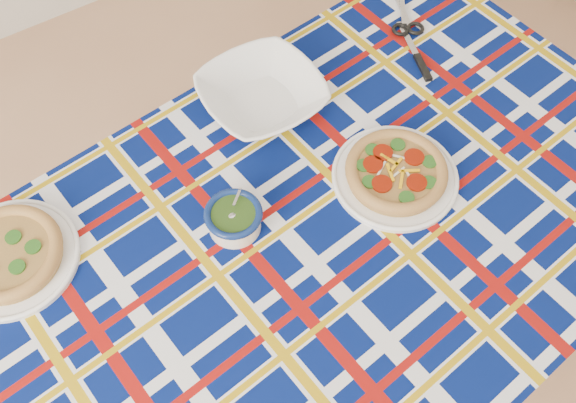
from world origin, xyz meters
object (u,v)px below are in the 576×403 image
pesto_bowl (234,218)px  serving_bowl (262,95)px  main_focaccia_plate (396,171)px  dining_table (327,242)px

pesto_bowl → serving_bowl: (0.20, 0.23, -0.00)m
main_focaccia_plate → pesto_bowl: (-0.32, 0.08, 0.01)m
dining_table → main_focaccia_plate: bearing=-0.7°
pesto_bowl → serving_bowl: pesto_bowl is taller
dining_table → main_focaccia_plate: (0.17, 0.02, 0.09)m
dining_table → main_focaccia_plate: size_ratio=5.82×
dining_table → main_focaccia_plate: 0.20m
dining_table → serving_bowl: serving_bowl is taller
dining_table → serving_bowl: 0.34m
pesto_bowl → serving_bowl: size_ratio=0.43×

